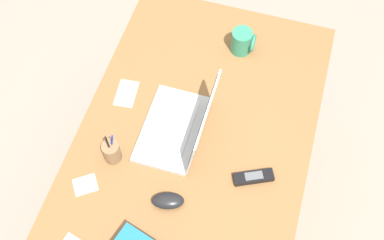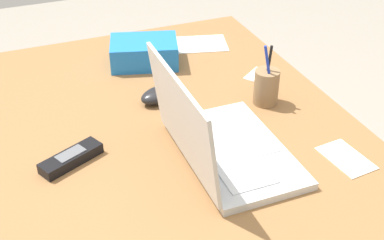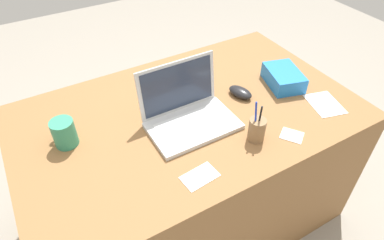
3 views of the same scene
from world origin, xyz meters
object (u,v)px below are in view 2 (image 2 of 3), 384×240
object	(u,v)px
computer_mouse	(161,94)
pen_holder	(266,87)
laptop	(218,142)
snack_bag	(144,52)
cordless_phone	(71,158)

from	to	relation	value
computer_mouse	pen_holder	bearing A→B (deg)	-129.63
laptop	computer_mouse	size ratio (longest dim) A/B	3.01
computer_mouse	snack_bag	size ratio (longest dim) A/B	0.59
pen_holder	snack_bag	world-z (taller)	pen_holder
laptop	pen_holder	bearing A→B (deg)	-50.98
laptop	cordless_phone	distance (m)	0.32
snack_bag	computer_mouse	bearing A→B (deg)	173.40
laptop	snack_bag	world-z (taller)	laptop
snack_bag	laptop	bearing A→B (deg)	-178.86
cordless_phone	snack_bag	bearing A→B (deg)	-36.49
laptop	computer_mouse	xyz separation A→B (m)	(0.28, 0.04, -0.03)
laptop	computer_mouse	bearing A→B (deg)	7.16
computer_mouse	laptop	bearing A→B (deg)	171.42
laptop	cordless_phone	world-z (taller)	laptop
laptop	pen_holder	size ratio (longest dim) A/B	2.05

